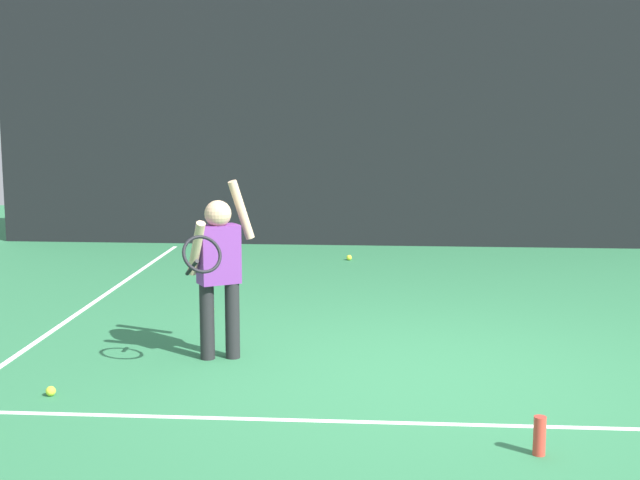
# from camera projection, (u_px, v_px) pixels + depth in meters

# --- Properties ---
(ground_plane) EXTENTS (20.00, 20.00, 0.00)m
(ground_plane) POSITION_uv_depth(u_px,v_px,m) (414.00, 376.00, 6.33)
(ground_plane) COLOR #2D7247
(court_line_baseline) EXTENTS (9.00, 0.05, 0.00)m
(court_line_baseline) POSITION_uv_depth(u_px,v_px,m) (419.00, 423.00, 5.40)
(court_line_baseline) COLOR white
(court_line_baseline) RESTS_ON ground
(court_line_sideline) EXTENTS (0.05, 9.00, 0.00)m
(court_line_sideline) POSITION_uv_depth(u_px,v_px,m) (50.00, 332.00, 7.53)
(court_line_sideline) COLOR white
(court_line_sideline) RESTS_ON ground
(back_fence_windscreen) EXTENTS (10.97, 0.08, 3.75)m
(back_fence_windscreen) POSITION_uv_depth(u_px,v_px,m) (403.00, 105.00, 11.77)
(back_fence_windscreen) COLOR black
(back_fence_windscreen) RESTS_ON ground
(fence_post_0) EXTENTS (0.09, 0.09, 3.90)m
(fence_post_0) POSITION_uv_depth(u_px,v_px,m) (12.00, 99.00, 12.21)
(fence_post_0) COLOR slate
(fence_post_0) RESTS_ON ground
(fence_post_1) EXTENTS (0.09, 0.09, 3.90)m
(fence_post_1) POSITION_uv_depth(u_px,v_px,m) (205.00, 99.00, 12.02)
(fence_post_1) COLOR slate
(fence_post_1) RESTS_ON ground
(fence_post_2) EXTENTS (0.09, 0.09, 3.90)m
(fence_post_2) POSITION_uv_depth(u_px,v_px,m) (403.00, 99.00, 11.82)
(fence_post_2) COLOR slate
(fence_post_2) RESTS_ON ground
(fence_post_3) EXTENTS (0.09, 0.09, 3.90)m
(fence_post_3) POSITION_uv_depth(u_px,v_px,m) (609.00, 99.00, 11.63)
(fence_post_3) COLOR slate
(fence_post_3) RESTS_ON ground
(tennis_player) EXTENTS (0.50, 0.83, 1.35)m
(tennis_player) POSITION_uv_depth(u_px,v_px,m) (218.00, 265.00, 6.64)
(tennis_player) COLOR #232326
(tennis_player) RESTS_ON ground
(water_bottle) EXTENTS (0.07, 0.07, 0.22)m
(water_bottle) POSITION_uv_depth(u_px,v_px,m) (540.00, 436.00, 4.90)
(water_bottle) COLOR #D83F33
(water_bottle) RESTS_ON ground
(tennis_ball_2) EXTENTS (0.07, 0.07, 0.07)m
(tennis_ball_2) POSITION_uv_depth(u_px,v_px,m) (211.00, 309.00, 8.23)
(tennis_ball_2) COLOR #CCE033
(tennis_ball_2) RESTS_ON ground
(tennis_ball_3) EXTENTS (0.07, 0.07, 0.07)m
(tennis_ball_3) POSITION_uv_depth(u_px,v_px,m) (51.00, 391.00, 5.90)
(tennis_ball_3) COLOR #CCE033
(tennis_ball_3) RESTS_ON ground
(tennis_ball_4) EXTENTS (0.07, 0.07, 0.07)m
(tennis_ball_4) POSITION_uv_depth(u_px,v_px,m) (349.00, 258.00, 10.94)
(tennis_ball_4) COLOR #CCE033
(tennis_ball_4) RESTS_ON ground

